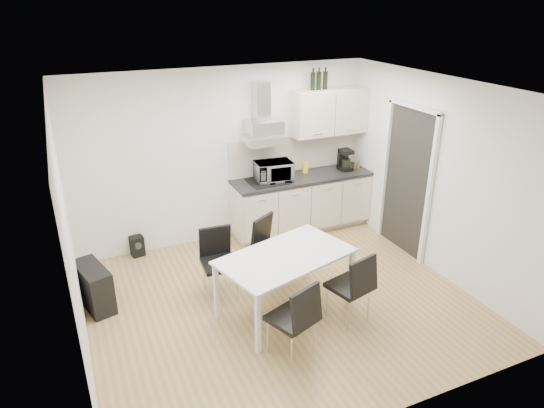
# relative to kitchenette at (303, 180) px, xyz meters

# --- Properties ---
(ground) EXTENTS (4.50, 4.50, 0.00)m
(ground) POSITION_rel_kitchenette_xyz_m (-1.19, -1.73, -0.83)
(ground) COLOR tan
(ground) RESTS_ON ground
(wall_back) EXTENTS (4.50, 0.10, 2.60)m
(wall_back) POSITION_rel_kitchenette_xyz_m (-1.19, 0.27, 0.47)
(wall_back) COLOR white
(wall_back) RESTS_ON ground
(wall_front) EXTENTS (4.50, 0.10, 2.60)m
(wall_front) POSITION_rel_kitchenette_xyz_m (-1.19, -3.73, 0.47)
(wall_front) COLOR white
(wall_front) RESTS_ON ground
(wall_left) EXTENTS (0.10, 4.00, 2.60)m
(wall_left) POSITION_rel_kitchenette_xyz_m (-3.44, -1.73, 0.47)
(wall_left) COLOR white
(wall_left) RESTS_ON ground
(wall_right) EXTENTS (0.10, 4.00, 2.60)m
(wall_right) POSITION_rel_kitchenette_xyz_m (1.06, -1.73, 0.47)
(wall_right) COLOR white
(wall_right) RESTS_ON ground
(ceiling) EXTENTS (4.50, 4.50, 0.00)m
(ceiling) POSITION_rel_kitchenette_xyz_m (-1.19, -1.73, 1.77)
(ceiling) COLOR white
(ceiling) RESTS_ON wall_back
(doorway) EXTENTS (0.08, 1.04, 2.10)m
(doorway) POSITION_rel_kitchenette_xyz_m (1.02, -1.18, 0.22)
(doorway) COLOR white
(doorway) RESTS_ON ground
(kitchenette) EXTENTS (2.22, 0.64, 2.52)m
(kitchenette) POSITION_rel_kitchenette_xyz_m (0.00, 0.00, 0.00)
(kitchenette) COLOR beige
(kitchenette) RESTS_ON ground
(dining_table) EXTENTS (1.71, 1.26, 0.75)m
(dining_table) POSITION_rel_kitchenette_xyz_m (-1.22, -1.91, -0.15)
(dining_table) COLOR white
(dining_table) RESTS_ON ground
(chair_far_left) EXTENTS (0.47, 0.53, 0.88)m
(chair_far_left) POSITION_rel_kitchenette_xyz_m (-1.82, -1.30, -0.39)
(chair_far_left) COLOR black
(chair_far_left) RESTS_ON ground
(chair_far_right) EXTENTS (0.64, 0.66, 0.88)m
(chair_far_right) POSITION_rel_kitchenette_xyz_m (-1.05, -1.24, -0.39)
(chair_far_right) COLOR black
(chair_far_right) RESTS_ON ground
(chair_near_left) EXTENTS (0.59, 0.62, 0.88)m
(chair_near_left) POSITION_rel_kitchenette_xyz_m (-1.49, -2.64, -0.39)
(chair_near_left) COLOR black
(chair_near_left) RESTS_ON ground
(chair_near_right) EXTENTS (0.55, 0.60, 0.88)m
(chair_near_right) POSITION_rel_kitchenette_xyz_m (-0.63, -2.37, -0.39)
(chair_near_right) COLOR black
(chair_near_right) RESTS_ON ground
(guitar_amp) EXTENTS (0.44, 0.70, 0.54)m
(guitar_amp) POSITION_rel_kitchenette_xyz_m (-3.28, -0.91, -0.56)
(guitar_amp) COLOR black
(guitar_amp) RESTS_ON ground
(floor_speaker) EXTENTS (0.20, 0.19, 0.30)m
(floor_speaker) POSITION_rel_kitchenette_xyz_m (-2.61, 0.17, -0.68)
(floor_speaker) COLOR black
(floor_speaker) RESTS_ON ground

